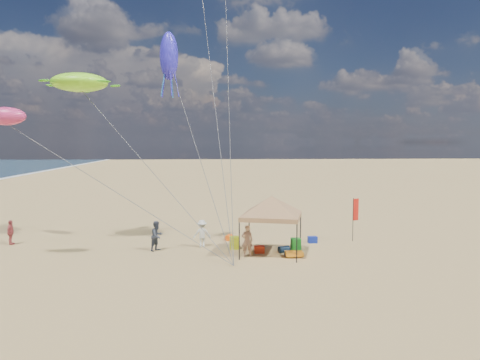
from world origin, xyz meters
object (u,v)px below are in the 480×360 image
(canopy_tent, at_px, (271,198))
(person_near_b, at_px, (157,236))
(cooler_red, at_px, (259,249))
(chair_green, at_px, (296,245))
(feather_flag, at_px, (355,212))
(cooler_blue, at_px, (312,240))
(person_near_a, at_px, (247,241))
(person_far_a, at_px, (11,232))
(chair_yellow, at_px, (234,243))
(beach_cart, at_px, (294,254))
(person_near_c, at_px, (202,234))

(canopy_tent, relative_size, person_near_b, 3.42)
(cooler_red, xyz_separation_m, chair_green, (2.07, 0.31, 0.16))
(feather_flag, height_order, cooler_blue, feather_flag)
(person_near_a, bearing_deg, person_far_a, -14.85)
(chair_green, bearing_deg, feather_flag, 28.38)
(chair_green, relative_size, person_near_a, 0.42)
(person_near_b, bearing_deg, person_far_a, 111.93)
(person_near_a, bearing_deg, cooler_blue, -144.29)
(chair_green, distance_m, person_near_b, 7.70)
(canopy_tent, xyz_separation_m, person_far_a, (-14.91, 3.50, -2.30))
(chair_yellow, relative_size, beach_cart, 0.78)
(feather_flag, distance_m, beach_cart, 5.97)
(person_near_b, relative_size, person_far_a, 1.14)
(person_near_a, bearing_deg, beach_cart, 170.58)
(cooler_blue, xyz_separation_m, person_far_a, (-17.79, 0.93, 0.54))
(person_near_c, bearing_deg, feather_flag, 177.31)
(canopy_tent, relative_size, cooler_red, 10.54)
(person_near_b, relative_size, person_near_c, 1.06)
(chair_green, relative_size, beach_cart, 0.78)
(feather_flag, height_order, person_near_a, feather_flag)
(chair_yellow, relative_size, person_near_c, 0.45)
(person_near_a, bearing_deg, person_near_c, -43.27)
(chair_yellow, bearing_deg, chair_green, -12.52)
(beach_cart, xyz_separation_m, person_near_b, (-7.29, 2.08, 0.63))
(canopy_tent, xyz_separation_m, person_near_c, (-3.71, 1.97, -2.25))
(cooler_red, height_order, person_near_c, person_near_c)
(cooler_blue, distance_m, person_near_c, 6.64)
(person_near_c, bearing_deg, canopy_tent, 143.86)
(feather_flag, relative_size, person_far_a, 1.82)
(canopy_tent, height_order, chair_green, canopy_tent)
(cooler_red, bearing_deg, person_near_a, -136.72)
(chair_green, bearing_deg, person_far_a, 170.14)
(person_near_c, bearing_deg, cooler_blue, 177.07)
(cooler_red, relative_size, chair_yellow, 0.77)
(canopy_tent, distance_m, person_near_c, 4.77)
(beach_cart, relative_size, person_far_a, 0.62)
(person_near_c, bearing_deg, person_near_b, 7.20)
(chair_yellow, xyz_separation_m, person_near_b, (-4.30, -0.11, 0.48))
(feather_flag, bearing_deg, person_far_a, 178.20)
(cooler_blue, xyz_separation_m, chair_yellow, (-4.77, -1.17, 0.16))
(canopy_tent, bearing_deg, chair_yellow, 143.50)
(canopy_tent, xyz_separation_m, cooler_red, (-0.60, 0.35, -2.84))
(cooler_blue, height_order, person_far_a, person_far_a)
(person_near_b, bearing_deg, beach_cart, -69.83)
(canopy_tent, bearing_deg, cooler_red, 150.06)
(chair_green, xyz_separation_m, person_far_a, (-16.38, 2.85, 0.38))
(cooler_blue, bearing_deg, feather_flag, 6.04)
(chair_yellow, height_order, beach_cart, chair_yellow)
(chair_green, height_order, person_far_a, person_far_a)
(chair_yellow, xyz_separation_m, beach_cart, (2.99, -2.19, -0.15))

